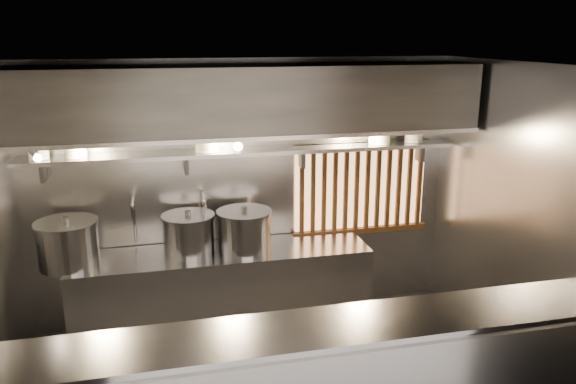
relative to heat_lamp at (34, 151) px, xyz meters
name	(u,v)px	position (x,y,z in m)	size (l,w,h in m)	color
ceiling	(272,65)	(1.90, -0.85, 0.73)	(4.50, 4.50, 0.00)	black
wall_back	(245,193)	(1.90, 0.65, -0.67)	(4.50, 4.50, 0.00)	gray
wall_right	(517,221)	(4.15, -0.85, -0.67)	(3.00, 3.00, 0.00)	gray
cooking_bench	(223,292)	(1.60, 0.28, -1.62)	(3.00, 0.70, 0.90)	#A0A0A6
bowl_shelf	(246,152)	(1.90, 0.47, -0.19)	(4.40, 0.34, 0.04)	#A0A0A6
exhaust_hood	(249,100)	(1.90, 0.25, 0.36)	(4.40, 0.81, 0.65)	#2D2D30
wood_screen	(361,188)	(3.20, 0.60, -0.69)	(1.56, 0.09, 1.04)	#FFB472
faucet_left	(133,212)	(0.75, 0.52, -0.76)	(0.04, 0.30, 0.50)	silver
faucet_right	(204,207)	(1.45, 0.52, -0.76)	(0.04, 0.30, 0.50)	silver
heat_lamp	(34,151)	(0.00, 0.00, 0.00)	(0.25, 0.35, 0.20)	#A0A0A6
pendant_bulb	(238,146)	(1.80, 0.35, -0.11)	(0.09, 0.09, 0.19)	#2D2D30
stock_pot_left	(68,244)	(0.15, 0.25, -0.94)	(0.75, 0.75, 0.48)	#A0A0A6
stock_pot_mid	(245,230)	(1.83, 0.26, -0.96)	(0.59, 0.59, 0.46)	#A0A0A6
stock_pot_right	(189,234)	(1.28, 0.32, -0.96)	(0.69, 0.69, 0.44)	#A0A0A6
bowl_stack_0	(38,150)	(-0.06, 0.47, -0.08)	(0.20, 0.20, 0.17)	white
bowl_stack_1	(76,149)	(0.27, 0.47, -0.08)	(0.21, 0.21, 0.17)	white
bowl_stack_2	(207,145)	(1.50, 0.47, -0.10)	(0.24, 0.24, 0.13)	white
bowl_stack_3	(379,136)	(3.33, 0.47, -0.08)	(0.25, 0.25, 0.17)	white
bowl_stack_4	(414,138)	(3.73, 0.47, -0.12)	(0.21, 0.21, 0.09)	white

